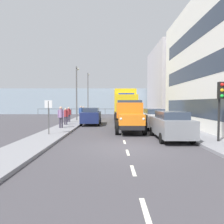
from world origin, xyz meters
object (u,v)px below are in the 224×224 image
Objects in this scene: truck_vintage_orange at (129,117)px; pedestrian_couple_a at (61,115)px; pedestrian_couple_b at (84,112)px; pedestrian_with_bag at (69,113)px; lorry_cargo_yellow at (125,104)px; car_white_kerbside_1 at (153,118)px; pedestrian_in_dark_coat at (81,112)px; pedestrian_strolling at (66,115)px; lamp_post_far at (88,90)px; lamp_post_promenade at (77,88)px; car_navy_oppositeside_0 at (91,116)px; car_grey_kerbside_near at (170,125)px; street_sign at (49,111)px; traffic_light_near at (220,98)px.

truck_vintage_orange reaches higher than pedestrian_couple_a.
pedestrian_with_bag is at bearing 76.48° from pedestrian_couple_b.
lorry_cargo_yellow is at bearing -123.81° from pedestrian_couple_a.
car_white_kerbside_1 is 9.42m from pedestrian_in_dark_coat.
lorry_cargo_yellow is at bearing -134.16° from pedestrian_strolling.
pedestrian_with_bag is 4.38m from pedestrian_couple_b.
lorry_cargo_yellow is 1.18× the size of lamp_post_far.
pedestrian_in_dark_coat is 2.70m from pedestrian_couple_b.
pedestrian_in_dark_coat is at bearing -95.35° from pedestrian_couple_a.
pedestrian_with_bag is 0.94× the size of pedestrian_in_dark_coat.
lorry_cargo_yellow reaches higher than pedestrian_couple_a.
lamp_post_far reaches higher than pedestrian_couple_a.
lorry_cargo_yellow is 6.16m from lamp_post_promenade.
car_navy_oppositeside_0 is at bearing -56.88° from truck_vintage_orange.
car_grey_kerbside_near and car_navy_oppositeside_0 have the same top height.
lamp_post_promenade is at bearing -92.05° from pedestrian_strolling.
car_white_kerbside_1 is 2.30× the size of pedestrian_couple_a.
car_white_kerbside_1 is 0.59× the size of lamp_post_far.
lamp_post_promenade is at bearing -90.06° from pedestrian_couple_a.
lamp_post_far is at bearing -93.66° from pedestrian_with_bag.
lamp_post_promenade is (0.63, -0.89, 2.79)m from pedestrian_in_dark_coat.
pedestrian_with_bag is 0.72× the size of street_sign.
truck_vintage_orange is at bearing 120.68° from pedestrian_in_dark_coat.
traffic_light_near reaches higher than car_white_kerbside_1.
lamp_post_far reaches higher than pedestrian_strolling.
truck_vintage_orange is at bearing 106.06° from lamp_post_far.
street_sign is at bearing 86.71° from pedestrian_in_dark_coat.
pedestrian_strolling is at bearing -34.55° from truck_vintage_orange.
pedestrian_couple_a is 3.52m from street_sign.
lamp_post_promenade is (-0.01, -7.74, 2.76)m from pedestrian_couple_a.
lamp_post_far reaches higher than car_navy_oppositeside_0.
car_white_kerbside_1 is 8.87m from street_sign.
pedestrian_in_dark_coat is at bearing 91.75° from pedestrian_couple_b.
lamp_post_promenade reaches higher than pedestrian_in_dark_coat.
pedestrian_in_dark_coat is 10.36m from street_sign.
car_navy_oppositeside_0 is (5.68, -8.43, -0.00)m from car_grey_kerbside_near.
lorry_cargo_yellow is at bearing -81.42° from car_grey_kerbside_near.
lamp_post_far reaches higher than lamp_post_promenade.
pedestrian_with_bag reaches higher than car_navy_oppositeside_0.
lorry_cargo_yellow is 7.19m from pedestrian_with_bag.
car_grey_kerbside_near is at bearing 129.90° from pedestrian_with_bag.
pedestrian_couple_b is (7.25, -14.15, 0.20)m from car_grey_kerbside_near.
pedestrian_in_dark_coat is at bearing -59.32° from truck_vintage_orange.
pedestrian_strolling is 0.98× the size of pedestrian_with_bag.
pedestrian_in_dark_coat is at bearing 92.06° from lamp_post_far.
traffic_light_near is (-2.25, 6.80, 1.58)m from car_white_kerbside_1.
pedestrian_in_dark_coat is 1.06× the size of pedestrian_couple_b.
lamp_post_far is at bearing -65.04° from car_white_kerbside_1.
lamp_post_far reaches higher than car_grey_kerbside_near.
pedestrian_couple_a is (7.81, -4.61, 0.30)m from car_grey_kerbside_near.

